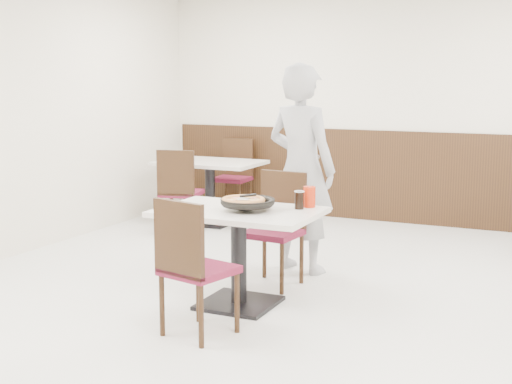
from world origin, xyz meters
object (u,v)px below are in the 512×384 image
at_px(chair_far, 273,230).
at_px(diner_person, 301,169).
at_px(main_table, 239,258).
at_px(pizza, 243,202).
at_px(chair_near, 199,267).
at_px(bg_chair_left_near, 181,191).
at_px(cola_glass, 299,201).
at_px(side_plate, 180,208).
at_px(pizza_pan, 248,205).
at_px(bg_table_left, 210,192).
at_px(red_cup, 309,197).
at_px(bg_chair_left_far, 232,177).

height_order(chair_far, diner_person, diner_person).
bearing_deg(main_table, pizza, -20.67).
relative_size(chair_near, bg_chair_left_near, 1.00).
bearing_deg(cola_glass, side_plate, -155.12).
height_order(main_table, chair_far, chair_far).
distance_m(pizza_pan, side_plate, 0.52).
bearing_deg(pizza, diner_person, 89.22).
bearing_deg(side_plate, cola_glass, 24.88).
bearing_deg(main_table, bg_table_left, 122.49).
relative_size(main_table, bg_chair_left_near, 1.26).
distance_m(side_plate, cola_glass, 0.91).
distance_m(chair_near, red_cup, 1.13).
bearing_deg(cola_glass, chair_far, 135.37).
xyz_separation_m(side_plate, bg_chair_left_far, (-1.29, 3.43, -0.28)).
height_order(pizza, bg_chair_left_far, bg_chair_left_far).
xyz_separation_m(bg_table_left, bg_chair_left_near, (-0.05, -0.58, 0.10)).
relative_size(bg_table_left, bg_chair_left_near, 1.26).
height_order(side_plate, diner_person, diner_person).
height_order(red_cup, bg_chair_left_far, bg_chair_left_far).
relative_size(pizza, bg_chair_left_near, 0.31).
distance_m(main_table, bg_chair_left_near, 2.67).
height_order(cola_glass, bg_chair_left_far, bg_chair_left_far).
xyz_separation_m(pizza_pan, diner_person, (-0.02, 1.14, 0.14)).
bearing_deg(red_cup, chair_near, -112.74).
relative_size(red_cup, bg_chair_left_near, 0.17).
height_order(chair_near, diner_person, diner_person).
height_order(red_cup, diner_person, diner_person).
bearing_deg(main_table, red_cup, 35.42).
bearing_deg(pizza, main_table, 159.33).
relative_size(chair_far, cola_glass, 7.31).
bearing_deg(chair_far, bg_table_left, -45.32).
distance_m(chair_near, pizza, 0.73).
bearing_deg(bg_chair_left_near, chair_near, -69.47).
bearing_deg(bg_table_left, bg_chair_left_near, -94.73).
distance_m(chair_near, bg_chair_left_far, 4.30).
height_order(main_table, bg_chair_left_far, bg_chair_left_far).
distance_m(main_table, cola_glass, 0.64).
height_order(side_plate, bg_chair_left_near, bg_chair_left_near).
bearing_deg(red_cup, diner_person, 115.30).
bearing_deg(side_plate, diner_person, 69.88).
relative_size(red_cup, bg_table_left, 0.13).
bearing_deg(side_plate, bg_chair_left_far, 110.55).
relative_size(pizza, bg_chair_left_far, 0.31).
height_order(pizza_pan, red_cup, red_cup).
relative_size(chair_far, bg_table_left, 0.79).
height_order(chair_far, side_plate, chair_far).
xyz_separation_m(chair_far, red_cup, (0.42, -0.27, 0.35)).
height_order(pizza, diner_person, diner_person).
bearing_deg(bg_chair_left_near, diner_person, -39.33).
xyz_separation_m(pizza, bg_chair_left_far, (-1.75, 3.28, -0.34)).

